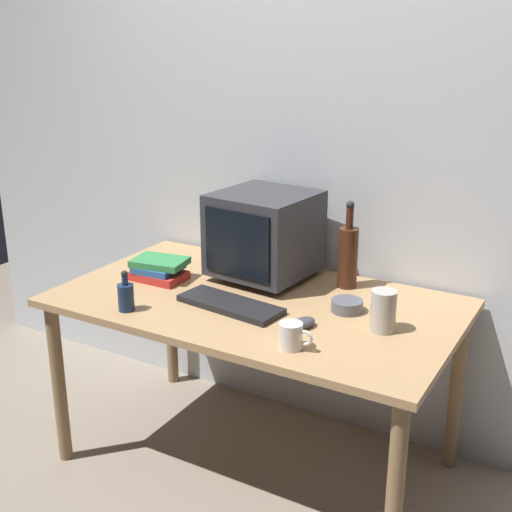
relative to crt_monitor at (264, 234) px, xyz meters
name	(u,v)px	position (x,y,z in m)	size (l,w,h in m)	color
ground_plane	(256,460)	(0.09, -0.23, -0.94)	(6.00, 6.00, 0.00)	gray
back_wall	(314,152)	(0.09, 0.28, 0.31)	(4.00, 0.08, 2.50)	silver
desk	(256,318)	(0.09, -0.23, -0.27)	(1.57, 0.89, 0.75)	tan
crt_monitor	(264,234)	(0.00, 0.00, 0.00)	(0.41, 0.42, 0.37)	#333338
keyboard	(230,305)	(0.05, -0.35, -0.18)	(0.42, 0.15, 0.02)	black
computer_mouse	(303,323)	(0.37, -0.38, -0.17)	(0.06, 0.10, 0.04)	#3F3F47
bottle_tall	(348,255)	(0.35, 0.08, -0.06)	(0.08, 0.08, 0.36)	#472314
bottle_short	(126,296)	(-0.28, -0.57, -0.13)	(0.06, 0.06, 0.16)	navy
book_stack	(159,269)	(-0.38, -0.23, -0.15)	(0.24, 0.19, 0.09)	red
mug	(291,336)	(0.41, -0.54, -0.15)	(0.12, 0.08, 0.09)	white
cd_spindle	(347,306)	(0.45, -0.16, -0.17)	(0.12, 0.12, 0.04)	#595B66
metal_canister	(383,311)	(0.62, -0.26, -0.12)	(0.09, 0.09, 0.15)	#B7B2A8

